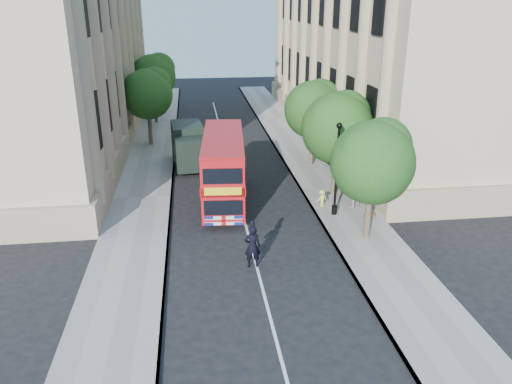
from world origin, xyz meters
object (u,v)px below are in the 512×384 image
object	(u,v)px
lamp_post	(336,173)
police_constable	(252,247)
double_decker_bus	(224,167)
woman_pedestrian	(354,192)
box_van	(189,147)

from	to	relation	value
lamp_post	police_constable	bearing A→B (deg)	-136.05
double_decker_bus	woman_pedestrian	bearing A→B (deg)	-11.03
police_constable	double_decker_bus	bearing A→B (deg)	-84.82
box_van	police_constable	distance (m)	15.19
lamp_post	woman_pedestrian	distance (m)	2.24
lamp_post	woman_pedestrian	world-z (taller)	lamp_post
double_decker_bus	box_van	bearing A→B (deg)	110.40
lamp_post	woman_pedestrian	size ratio (longest dim) A/B	2.99
double_decker_bus	woman_pedestrian	size ratio (longest dim) A/B	5.02
box_van	double_decker_bus	bearing A→B (deg)	-79.54
woman_pedestrian	box_van	bearing A→B (deg)	-57.92
lamp_post	box_van	world-z (taller)	lamp_post
double_decker_bus	box_van	xyz separation A→B (m)	(-2.01, 7.02, -0.72)
box_van	woman_pedestrian	bearing A→B (deg)	-49.81
lamp_post	police_constable	size ratio (longest dim) A/B	2.58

